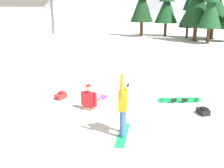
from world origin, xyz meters
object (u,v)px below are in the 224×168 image
at_px(pine_tree_broad, 167,3).
at_px(snowboarder_foreground, 123,106).
at_px(pine_tree_leaning, 142,0).
at_px(backpack_black, 203,111).
at_px(pine_tree_young, 189,11).
at_px(loose_snowboard_near_left, 179,100).
at_px(pine_tree_slender, 212,4).
at_px(snowboarder_midground, 91,99).
at_px(backpack_red, 61,96).

bearing_deg(pine_tree_broad, snowboarder_foreground, -88.32).
bearing_deg(pine_tree_leaning, snowboarder_foreground, -82.02).
xyz_separation_m(backpack_black, pine_tree_young, (-0.57, 23.17, 2.87)).
bearing_deg(pine_tree_young, backpack_black, -88.58).
distance_m(loose_snowboard_near_left, pine_tree_slender, 18.31).
bearing_deg(snowboarder_midground, backpack_red, 158.49).
distance_m(backpack_black, pine_tree_broad, 24.94).
xyz_separation_m(pine_tree_slender, pine_tree_leaning, (-7.41, 4.38, 0.53)).
bearing_deg(backpack_red, pine_tree_broad, 84.37).
bearing_deg(backpack_black, snowboarder_midground, -173.27).
relative_size(snowboarder_foreground, pine_tree_leaning, 0.25).
relative_size(backpack_black, pine_tree_slender, 0.08).
bearing_deg(loose_snowboard_near_left, backpack_black, -45.85).
distance_m(snowboarder_foreground, backpack_black, 3.39).
bearing_deg(snowboarder_midground, pine_tree_leaning, 94.64).
bearing_deg(backpack_red, pine_tree_leaning, 90.93).
height_order(pine_tree_young, pine_tree_slender, pine_tree_slender).
relative_size(snowboarder_midground, pine_tree_leaning, 0.23).
height_order(snowboarder_foreground, loose_snowboard_near_left, snowboarder_foreground).
distance_m(snowboarder_midground, loose_snowboard_near_left, 3.47).
distance_m(pine_tree_young, pine_tree_leaning, 5.54).
bearing_deg(pine_tree_young, pine_tree_broad, 154.08).
bearing_deg(backpack_black, loose_snowboard_near_left, 134.15).
height_order(loose_snowboard_near_left, pine_tree_young, pine_tree_young).
bearing_deg(backpack_red, pine_tree_slender, 69.24).
height_order(snowboarder_midground, pine_tree_leaning, pine_tree_leaning).
height_order(snowboarder_midground, loose_snowboard_near_left, snowboarder_midground).
xyz_separation_m(loose_snowboard_near_left, backpack_black, (0.86, -0.88, -0.02)).
xyz_separation_m(backpack_red, pine_tree_leaning, (-0.37, 22.94, 4.17)).
bearing_deg(pine_tree_leaning, backpack_black, -75.52).
bearing_deg(pine_tree_slender, pine_tree_young, 114.28).
height_order(snowboarder_foreground, pine_tree_leaning, pine_tree_leaning).
distance_m(pine_tree_broad, pine_tree_leaning, 3.12).
bearing_deg(loose_snowboard_near_left, pine_tree_broad, 95.64).
distance_m(pine_tree_broad, pine_tree_slender, 7.40).
relative_size(pine_tree_young, pine_tree_broad, 0.76).
bearing_deg(pine_tree_leaning, backpack_red, -89.07).
bearing_deg(pine_tree_young, pine_tree_slender, -65.72).
xyz_separation_m(backpack_black, pine_tree_leaning, (-5.96, 23.07, 4.19)).
xyz_separation_m(backpack_black, pine_tree_broad, (-3.18, 24.44, 3.82)).
xyz_separation_m(snowboarder_midground, pine_tree_young, (3.47, 23.65, 2.64)).
xyz_separation_m(snowboarder_foreground, backpack_red, (-3.18, 2.39, -0.77)).
bearing_deg(pine_tree_slender, snowboarder_foreground, -100.43).
bearing_deg(snowboarder_midground, snowboarder_foreground, -47.33).
bearing_deg(pine_tree_slender, snowboarder_midground, -106.01).
height_order(loose_snowboard_near_left, backpack_red, backpack_red).
bearing_deg(snowboarder_foreground, loose_snowboard_near_left, 63.78).
bearing_deg(pine_tree_broad, pine_tree_slender, -51.17).
bearing_deg(backpack_red, backpack_black, -1.31).
bearing_deg(pine_tree_broad, pine_tree_leaning, -153.58).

